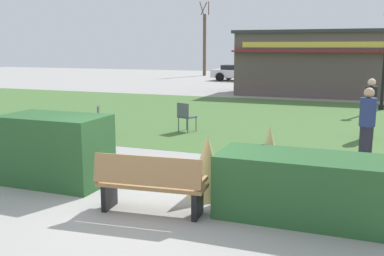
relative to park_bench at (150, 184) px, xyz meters
name	(u,v)px	position (x,y,z in m)	size (l,w,h in m)	color
ground_plane	(142,210)	(-0.21, 0.10, -0.48)	(80.00, 80.00, 0.00)	#999691
lawn_patch	(267,118)	(-0.21, 10.01, -0.48)	(36.00, 12.00, 0.01)	#446B33
park_bench	(150,184)	(0.00, 0.00, 0.00)	(1.74, 0.68, 0.95)	#9E7547
hedge_left	(55,150)	(-2.38, 0.81, 0.17)	(1.95, 1.10, 1.30)	#28562B
hedge_right	(305,187)	(2.24, 0.67, 0.00)	(2.61, 1.10, 0.97)	#28562B
ornamental_grass_behind_left	(269,162)	(1.55, 1.38, 0.15)	(0.69, 0.69, 1.27)	tan
ornamental_grass_behind_right	(207,166)	(0.55, 1.07, 0.06)	(0.69, 0.69, 1.09)	tan
trash_bin	(35,156)	(-3.11, 1.11, -0.10)	(0.52, 0.52, 0.77)	#2D4233
food_kiosk	(325,63)	(1.00, 19.15, 1.23)	(9.19, 4.71, 3.40)	#594C47
cafe_chair_west	(185,115)	(-2.02, 6.52, 0.05)	(0.57, 0.57, 0.89)	#4C5156
cafe_chair_east	(102,118)	(-4.02, 5.08, 0.05)	(0.60, 0.60, 0.89)	#4C5156
person_strolling	(367,126)	(3.09, 4.39, 0.38)	(0.34, 0.34, 1.69)	#23232D
person_standing	(370,108)	(3.18, 7.44, 0.38)	(0.34, 0.34, 1.69)	#23232D
parked_car_west_slot	(240,72)	(-5.80, 27.26, 0.16)	(4.35, 2.34, 1.20)	silver
tree_left_bg	(204,43)	(-10.39, 32.21, 2.38)	(0.91, 0.96, 6.44)	brown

